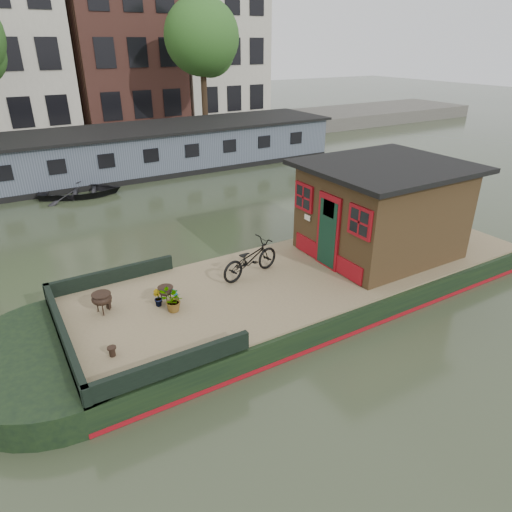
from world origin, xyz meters
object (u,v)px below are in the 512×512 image
bicycle (250,259)px  brazier_front (166,295)px  brazier_rear (102,303)px  potted_plant_a (175,296)px  dinghy (80,188)px  cabin (382,209)px

bicycle → brazier_front: 2.26m
bicycle → brazier_rear: size_ratio=3.69×
potted_plant_a → dinghy: 11.19m
brazier_rear → dinghy: (1.66, 10.75, -0.54)m
brazier_rear → dinghy: brazier_rear is taller
bicycle → brazier_rear: 3.53m
bicycle → cabin: bearing=-110.5°
bicycle → brazier_front: (-2.24, -0.18, -0.25)m
bicycle → brazier_front: bicycle is taller
bicycle → dinghy: (-1.87, 10.87, -0.75)m
potted_plant_a → brazier_rear: bearing=163.4°
potted_plant_a → brazier_front: bearing=140.5°
cabin → bicycle: (-3.67, 0.56, -0.79)m
cabin → potted_plant_a: (-5.76, 0.26, -1.06)m
brazier_rear → potted_plant_a: bearing=-16.6°
potted_plant_a → brazier_front: size_ratio=0.88×
cabin → dinghy: cabin is taller
bicycle → brazier_rear: (-3.53, 0.12, -0.21)m
brazier_front → dinghy: size_ratio=0.12×
dinghy → potted_plant_a: bearing=-165.5°
dinghy → brazier_front: bearing=-166.3°
dinghy → cabin: bearing=-138.5°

